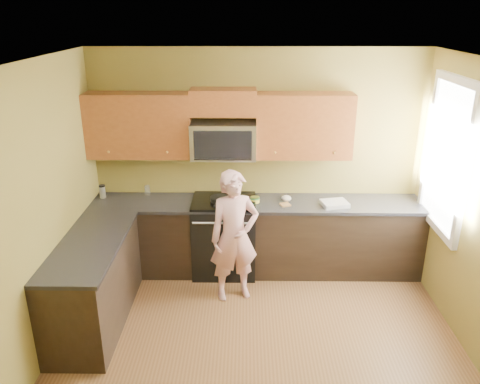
{
  "coord_description": "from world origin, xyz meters",
  "views": [
    {
      "loc": [
        -0.14,
        -3.61,
        3.1
      ],
      "look_at": [
        -0.2,
        1.3,
        1.2
      ],
      "focal_mm": 35.56,
      "sensor_mm": 36.0,
      "label": 1
    }
  ],
  "objects_px": {
    "frying_pan": "(220,201)",
    "stove": "(224,236)",
    "butter_tub": "(255,202)",
    "microwave": "(224,157)",
    "travel_mug": "(103,198)",
    "woman": "(234,237)"
  },
  "relations": [
    {
      "from": "frying_pan",
      "to": "stove",
      "type": "bearing_deg",
      "value": 45.7
    },
    {
      "from": "frying_pan",
      "to": "butter_tub",
      "type": "bearing_deg",
      "value": 17.49
    },
    {
      "from": "microwave",
      "to": "travel_mug",
      "type": "height_order",
      "value": "microwave"
    },
    {
      "from": "stove",
      "to": "woman",
      "type": "distance_m",
      "value": 0.66
    },
    {
      "from": "frying_pan",
      "to": "travel_mug",
      "type": "distance_m",
      "value": 1.47
    },
    {
      "from": "frying_pan",
      "to": "butter_tub",
      "type": "xyz_separation_m",
      "value": [
        0.42,
        0.04,
        -0.03
      ]
    },
    {
      "from": "woman",
      "to": "butter_tub",
      "type": "bearing_deg",
      "value": 52.3
    },
    {
      "from": "woman",
      "to": "travel_mug",
      "type": "bearing_deg",
      "value": 140.0
    },
    {
      "from": "stove",
      "to": "travel_mug",
      "type": "bearing_deg",
      "value": 174.79
    },
    {
      "from": "stove",
      "to": "microwave",
      "type": "bearing_deg",
      "value": 90.0
    },
    {
      "from": "frying_pan",
      "to": "microwave",
      "type": "bearing_deg",
      "value": 86.3
    },
    {
      "from": "butter_tub",
      "to": "travel_mug",
      "type": "relative_size",
      "value": 0.7
    },
    {
      "from": "butter_tub",
      "to": "travel_mug",
      "type": "height_order",
      "value": "travel_mug"
    },
    {
      "from": "woman",
      "to": "travel_mug",
      "type": "relative_size",
      "value": 9.18
    },
    {
      "from": "microwave",
      "to": "travel_mug",
      "type": "relative_size",
      "value": 4.63
    },
    {
      "from": "stove",
      "to": "travel_mug",
      "type": "height_order",
      "value": "travel_mug"
    },
    {
      "from": "butter_tub",
      "to": "travel_mug",
      "type": "bearing_deg",
      "value": 176.15
    },
    {
      "from": "microwave",
      "to": "woman",
      "type": "bearing_deg",
      "value": -78.84
    },
    {
      "from": "microwave",
      "to": "frying_pan",
      "type": "distance_m",
      "value": 0.52
    },
    {
      "from": "microwave",
      "to": "butter_tub",
      "type": "bearing_deg",
      "value": -17.02
    },
    {
      "from": "woman",
      "to": "butter_tub",
      "type": "distance_m",
      "value": 0.66
    },
    {
      "from": "woman",
      "to": "frying_pan",
      "type": "xyz_separation_m",
      "value": [
        -0.18,
        0.56,
        0.2
      ]
    }
  ]
}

